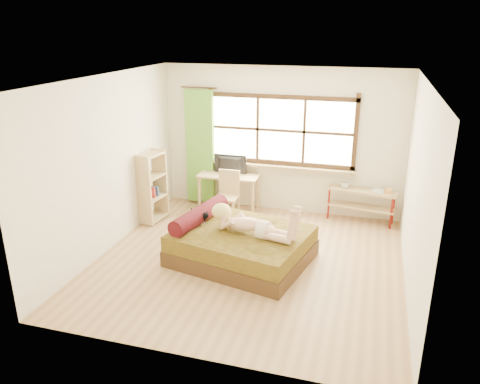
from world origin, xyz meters
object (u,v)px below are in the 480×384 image
(woman, at_px, (251,216))
(pipe_shelf, at_px, (362,198))
(bookshelf, at_px, (152,187))
(bed, at_px, (239,244))
(kitten, at_px, (199,216))
(chair, at_px, (228,192))
(desk, at_px, (229,179))

(woman, bearing_deg, pipe_shelf, 66.46)
(woman, height_order, pipe_shelf, woman)
(woman, xyz_separation_m, bookshelf, (-2.12, 1.08, -0.12))
(bed, height_order, pipe_shelf, bed)
(kitten, xyz_separation_m, chair, (0.01, 1.45, -0.10))
(desk, xyz_separation_m, bookshelf, (-1.16, -0.89, 0.03))
(bookshelf, bearing_deg, kitten, -28.82)
(chair, xyz_separation_m, bookshelf, (-1.26, -0.52, 0.15))
(desk, relative_size, pipe_shelf, 0.92)
(kitten, bearing_deg, bookshelf, 155.66)
(kitten, bearing_deg, pipe_shelf, 51.50)
(kitten, relative_size, chair, 0.32)
(kitten, distance_m, chair, 1.45)
(bed, distance_m, desk, 2.08)
(bed, height_order, woman, woman)
(bed, distance_m, chair, 1.69)
(woman, xyz_separation_m, kitten, (-0.87, 0.15, -0.17))
(pipe_shelf, bearing_deg, woman, -117.30)
(kitten, bearing_deg, desk, 105.12)
(desk, bearing_deg, bookshelf, -143.22)
(chair, relative_size, pipe_shelf, 0.72)
(kitten, xyz_separation_m, bookshelf, (-1.25, 0.93, 0.05))
(kitten, height_order, pipe_shelf, kitten)
(kitten, height_order, desk, same)
(bed, distance_m, kitten, 0.76)
(bed, bearing_deg, bookshelf, 164.40)
(bed, bearing_deg, chair, 125.63)
(pipe_shelf, distance_m, bookshelf, 3.77)
(chair, bearing_deg, bookshelf, -158.24)
(pipe_shelf, xyz_separation_m, bookshelf, (-3.63, -1.00, 0.20))
(kitten, bearing_deg, bed, 4.81)
(kitten, relative_size, pipe_shelf, 0.23)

